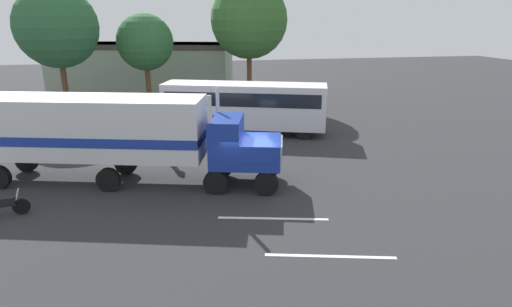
{
  "coord_description": "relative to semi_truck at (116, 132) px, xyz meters",
  "views": [
    {
      "loc": [
        -3.09,
        -17.99,
        7.63
      ],
      "look_at": [
        0.52,
        0.03,
        1.6
      ],
      "focal_mm": 29.16,
      "sensor_mm": 36.0,
      "label": 1
    }
  ],
  "objects": [
    {
      "name": "tree_left",
      "position": [
        0.75,
        16.67,
        3.14
      ],
      "size": [
        4.61,
        4.61,
        8.0
      ],
      "color": "brown",
      "rests_on": "ground_plane"
    },
    {
      "name": "tree_center",
      "position": [
        -5.58,
        15.43,
        4.4
      ],
      "size": [
        6.16,
        6.16,
        10.02
      ],
      "color": "brown",
      "rests_on": "ground_plane"
    },
    {
      "name": "lane_stripe_near",
      "position": [
        6.35,
        -5.25,
        -2.52
      ],
      "size": [
        4.31,
        1.19,
        0.01
      ],
      "primitive_type": "cube",
      "rotation": [
        0.0,
        0.0,
        -0.24
      ],
      "color": "silver",
      "rests_on": "ground_plane"
    },
    {
      "name": "ground_plane",
      "position": [
        5.85,
        -1.75,
        -2.52
      ],
      "size": [
        120.0,
        120.0,
        0.0
      ],
      "primitive_type": "plane",
      "color": "#2D2D30"
    },
    {
      "name": "motorcycle",
      "position": [
        -4.28,
        -2.92,
        -2.04
      ],
      "size": [
        2.1,
        0.42,
        1.12
      ],
      "color": "black",
      "rests_on": "ground_plane"
    },
    {
      "name": "building_backdrop",
      "position": [
        -0.27,
        26.12,
        0.23
      ],
      "size": [
        19.46,
        10.71,
        5.1
      ],
      "color": "gray",
      "rests_on": "ground_plane"
    },
    {
      "name": "semi_truck",
      "position": [
        0.0,
        0.0,
        0.0
      ],
      "size": [
        14.31,
        6.17,
        4.5
      ],
      "color": "#193399",
      "rests_on": "ground_plane"
    },
    {
      "name": "person_bystander",
      "position": [
        2.51,
        1.86,
        -1.63
      ],
      "size": [
        0.39,
        0.48,
        1.63
      ],
      "color": "black",
      "rests_on": "ground_plane"
    },
    {
      "name": "tree_right",
      "position": [
        9.66,
        17.77,
        4.89
      ],
      "size": [
        6.72,
        6.72,
        10.79
      ],
      "color": "brown",
      "rests_on": "ground_plane"
    },
    {
      "name": "lane_stripe_mid",
      "position": [
        7.59,
        -8.31,
        -2.52
      ],
      "size": [
        4.31,
        1.22,
        0.01
      ],
      "primitive_type": "cube",
      "rotation": [
        0.0,
        0.0,
        -0.24
      ],
      "color": "silver",
      "rests_on": "ground_plane"
    },
    {
      "name": "parked_bus",
      "position": [
        7.47,
        7.79,
        -0.46
      ],
      "size": [
        11.22,
        6.04,
        3.4
      ],
      "color": "silver",
      "rests_on": "ground_plane"
    }
  ]
}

